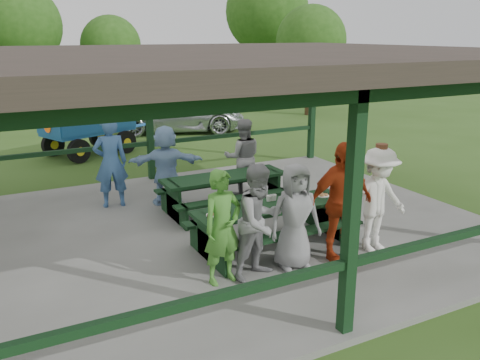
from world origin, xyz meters
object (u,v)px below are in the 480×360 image
contestant_grey_left (260,221)px  contestant_grey_mid (295,217)px  spectator_grey (243,157)px  picnic_table_far (224,189)px  spectator_blue (111,162)px  contestant_white_fedora (377,200)px  farm_trailer (89,135)px  contestant_green (223,227)px  contestant_red (341,202)px  picnic_table_near (272,220)px  spectator_lblue (166,165)px  pickup_truck (180,114)px

contestant_grey_left → contestant_grey_mid: contestant_grey_left is taller
contestant_grey_mid → spectator_grey: (1.00, 3.63, 0.03)m
picnic_table_far → spectator_blue: (-1.95, 1.35, 0.47)m
picnic_table_far → spectator_blue: size_ratio=1.35×
contestant_white_fedora → spectator_blue: size_ratio=0.96×
farm_trailer → spectator_blue: bearing=-119.2°
spectator_blue → farm_trailer: spectator_blue is taller
spectator_blue → farm_trailer: 5.49m
picnic_table_far → contestant_green: (-1.35, -2.76, 0.38)m
spectator_grey → farm_trailer: size_ratio=0.49×
contestant_green → contestant_white_fedora: bearing=-11.2°
picnic_table_far → contestant_grey_left: contestant_grey_left is taller
picnic_table_far → spectator_blue: 2.42m
contestant_green → contestant_red: (1.98, -0.16, 0.12)m
picnic_table_far → picnic_table_near: bearing=-91.8°
picnic_table_far → spectator_lblue: (-0.88, 1.00, 0.38)m
contestant_grey_mid → farm_trailer: 9.69m
picnic_table_far → farm_trailer: 6.92m
picnic_table_near → contestant_grey_mid: 0.90m
contestant_grey_mid → picnic_table_far: bearing=96.9°
contestant_grey_left → contestant_grey_mid: (0.63, 0.02, -0.04)m
picnic_table_near → farm_trailer: (-1.26, 8.79, 0.04)m
picnic_table_far → spectator_grey: (0.84, 0.81, 0.39)m
farm_trailer → contestant_grey_left: bearing=-109.4°
picnic_table_near → contestant_grey_mid: (-0.10, -0.82, 0.35)m
contestant_grey_left → spectator_blue: size_ratio=0.92×
picnic_table_far → contestant_grey_mid: 2.85m
contestant_grey_left → pickup_truck: bearing=57.4°
spectator_grey → spectator_lblue: bearing=14.8°
contestant_green → spectator_blue: bearing=90.2°
contestant_white_fedora → contestant_red: bearing=-179.8°
contestant_white_fedora → pickup_truck: (1.14, 12.04, -0.32)m
spectator_blue → spectator_grey: bearing=175.2°
picnic_table_far → pickup_truck: pickup_truck is taller
contestant_grey_left → contestant_white_fedora: contestant_white_fedora is taller
contestant_white_fedora → spectator_grey: bearing=98.0°
picnic_table_near → contestant_green: (-1.29, -0.76, 0.37)m
contestant_grey_left → pickup_truck: size_ratio=0.36×
picnic_table_far → contestant_green: contestant_green is taller
contestant_red → spectator_grey: 3.73m
contestant_white_fedora → spectator_blue: spectator_blue is taller
pickup_truck → contestant_red: bearing=-170.1°
contestant_white_fedora → pickup_truck: size_ratio=0.38×
picnic_table_far → farm_trailer: farm_trailer is taller
contestant_red → pickup_truck: contestant_red is taller
contestant_grey_mid → contestant_red: contestant_red is taller
contestant_red → spectator_grey: size_ratio=1.12×
contestant_white_fedora → spectator_grey: (-0.55, 3.71, -0.03)m
picnic_table_far → contestant_white_fedora: size_ratio=1.40×
picnic_table_near → spectator_blue: 3.88m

